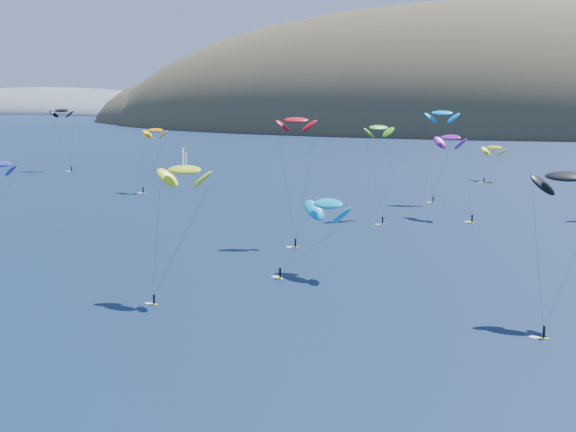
{
  "coord_description": "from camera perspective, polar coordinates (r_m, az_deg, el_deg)",
  "views": [
    {
      "loc": [
        49.26,
        -63.22,
        34.3
      ],
      "look_at": [
        8.2,
        80.0,
        9.0
      ],
      "focal_mm": 50.0,
      "sensor_mm": 36.0,
      "label": 1
    }
  ],
  "objects": [
    {
      "name": "kitesurfer_1",
      "position": [
        253.34,
        -9.44,
        6.02
      ],
      "size": [
        8.75,
        9.39,
        21.26
      ],
      "rotation": [
        0.0,
        0.0,
        -0.15
      ],
      "color": "yellow",
      "rests_on": "ground"
    },
    {
      "name": "kitesurfer_9",
      "position": [
        169.79,
        0.59,
        6.81
      ],
      "size": [
        8.79,
        9.77,
        28.24
      ],
      "rotation": [
        0.0,
        0.0,
        0.32
      ],
      "color": "yellow",
      "rests_on": "ground"
    },
    {
      "name": "kitesurfer_3",
      "position": [
        203.23,
        6.47,
        6.25
      ],
      "size": [
        8.57,
        15.67,
        24.81
      ],
      "rotation": [
        0.0,
        0.0,
        0.69
      ],
      "color": "yellow",
      "rests_on": "ground"
    },
    {
      "name": "kitesurfer_7",
      "position": [
        121.44,
        19.2,
        2.66
      ],
      "size": [
        9.64,
        14.55,
        23.29
      ],
      "rotation": [
        0.0,
        0.0,
        -0.11
      ],
      "color": "yellow",
      "rests_on": "ground"
    },
    {
      "name": "kitesurfer_2",
      "position": [
        127.48,
        -7.39,
        3.26
      ],
      "size": [
        9.74,
        9.74,
        22.91
      ],
      "rotation": [
        0.0,
        0.0,
        -0.16
      ],
      "color": "yellow",
      "rests_on": "ground"
    },
    {
      "name": "kitesurfer_5",
      "position": [
        142.56,
        2.84,
        0.88
      ],
      "size": [
        13.55,
        12.36,
        15.64
      ],
      "rotation": [
        0.0,
        0.0,
        -0.63
      ],
      "color": "yellow",
      "rests_on": "ground"
    },
    {
      "name": "headland",
      "position": [
        952.59,
        -15.41,
        7.03
      ],
      "size": [
        460.0,
        250.0,
        60.0
      ],
      "color": "slate",
      "rests_on": "ground"
    },
    {
      "name": "island",
      "position": [
        627.27,
        15.12,
        5.19
      ],
      "size": [
        730.0,
        300.0,
        210.0
      ],
      "color": "#3D3526",
      "rests_on": "ground"
    },
    {
      "name": "kitesurfer_4",
      "position": [
        231.7,
        10.91,
        7.2
      ],
      "size": [
        9.71,
        6.57,
        27.74
      ],
      "rotation": [
        0.0,
        0.0,
        0.16
      ],
      "color": "yellow",
      "rests_on": "ground"
    },
    {
      "name": "kitesurfer_10",
      "position": [
        197.09,
        -19.72,
        3.48
      ],
      "size": [
        9.55,
        10.04,
        17.6
      ],
      "rotation": [
        0.0,
        0.0,
        -0.25
      ],
      "color": "yellow",
      "rests_on": "ground"
    },
    {
      "name": "sailboat",
      "position": [
        311.5,
        -7.38,
        3.4
      ],
      "size": [
        8.35,
        7.21,
        10.05
      ],
      "rotation": [
        0.0,
        0.0,
        0.22
      ],
      "color": "white",
      "rests_on": "ground"
    },
    {
      "name": "kitesurfer_12",
      "position": [
        321.26,
        -15.79,
        7.22
      ],
      "size": [
        11.6,
        7.96,
        25.32
      ],
      "rotation": [
        0.0,
        0.0,
        0.19
      ],
      "color": "yellow",
      "rests_on": "ground"
    },
    {
      "name": "kitesurfer_11",
      "position": [
        285.83,
        14.43,
        4.73
      ],
      "size": [
        10.32,
        13.01,
        14.0
      ],
      "rotation": [
        0.0,
        0.0,
        -0.56
      ],
      "color": "yellow",
      "rests_on": "ground"
    },
    {
      "name": "kitesurfer_6",
      "position": [
        207.61,
        11.47,
        5.47
      ],
      "size": [
        12.6,
        14.69,
        22.63
      ],
      "rotation": [
        0.0,
        0.0,
        -0.62
      ],
      "color": "yellow",
      "rests_on": "ground"
    }
  ]
}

